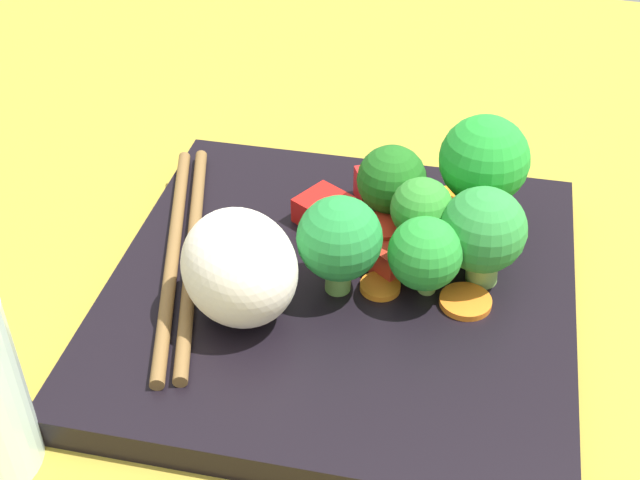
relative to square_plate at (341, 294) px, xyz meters
The scene contains 23 objects.
ground_plane 1.96cm from the square_plate, ahead, with size 110.00×110.00×2.00cm, color #A48A2D.
square_plate is the anchor object (origin of this frame).
rice_mound 7.86cm from the square_plate, 40.11° to the left, with size 7.31×6.44×6.88cm, color white.
broccoli_floret_0 7.13cm from the square_plate, 138.97° to the right, with size 3.90×3.90×5.97cm.
broccoli_floret_1 9.60cm from the square_plate, 162.08° to the right, with size 5.25×5.25×6.53cm.
broccoli_floret_2 6.57cm from the square_plate, behind, with size 4.42×4.42×5.63cm.
broccoli_floret_3 12.35cm from the square_plate, 132.82° to the right, with size 5.77×5.77×8.32cm.
broccoli_floret_4 8.03cm from the square_plate, 104.84° to the right, with size 4.53×4.53×6.15cm.
broccoli_floret_5 4.79cm from the square_plate, 109.53° to the left, with size 5.11×5.11×6.48cm.
carrot_slice_0 5.36cm from the square_plate, 84.36° to the right, with size 3.15×3.15×0.79cm, color orange.
carrot_slice_1 7.78cm from the square_plate, behind, with size 3.14×3.14×0.41cm, color orange.
carrot_slice_2 2.52cm from the square_plate, 69.75° to the right, with size 2.32×2.32×0.57cm, color orange.
carrot_slice_3 2.73cm from the square_plate, behind, with size 2.49×2.49×0.40cm, color orange.
carrot_slice_4 11.26cm from the square_plate, 118.39° to the right, with size 3.00×3.00×0.64cm, color orange.
carrot_slice_5 9.15cm from the square_plate, 125.72° to the right, with size 2.28×2.28×0.51cm, color #FC9936.
pepper_chunk_0 9.50cm from the square_plate, 87.81° to the right, with size 2.39×2.02×2.28cm, color red.
pepper_chunk_1 3.80cm from the square_plate, 144.08° to the right, with size 2.41×2.33×1.91cm, color red.
pepper_chunk_2 4.32cm from the square_plate, 112.01° to the right, with size 2.51×2.76×2.21cm, color red.
pepper_chunk_3 6.73cm from the square_plate, 65.43° to the right, with size 3.19×3.10×1.79cm, color red.
pepper_chunk_4 9.28cm from the square_plate, 110.67° to the right, with size 2.78×1.95×1.57cm, color red.
chicken_piece_0 7.58cm from the square_plate, 133.52° to the right, with size 2.75×2.39×2.05cm, color tan.
chicken_piece_1 9.31cm from the square_plate, 140.75° to the right, with size 2.95×2.50×1.87cm, color tan.
chopstick_pair 10.47cm from the square_plate, ahead, with size 9.15×22.12×0.84cm.
Camera 1 is at (-9.37, 39.21, 36.84)cm, focal length 48.35 mm.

